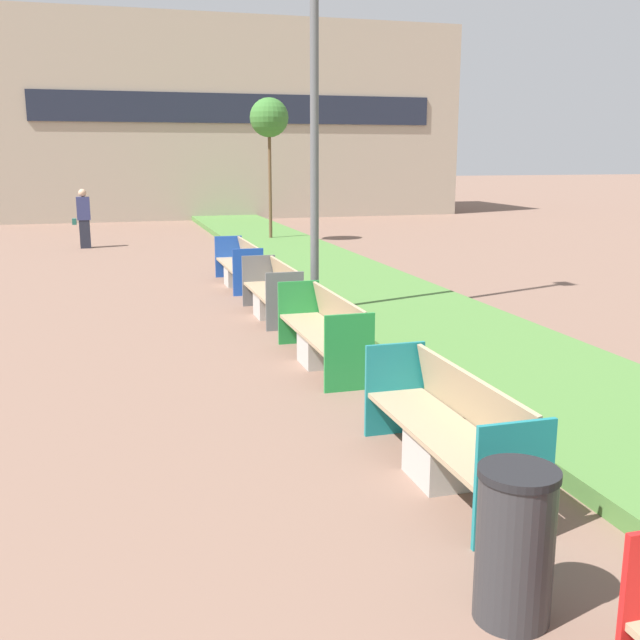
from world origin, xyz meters
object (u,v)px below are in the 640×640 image
object	(u,v)px
bench_blue_frame	(240,268)
bench_grey_frame	(273,296)
pedestrian_walking	(84,218)
litter_bin	(515,545)
sapling_tree_far	(269,119)
street_lamp_post	(314,8)
bench_green_frame	(324,337)
bench_teal_frame	(448,439)

from	to	relation	value
bench_blue_frame	bench_grey_frame	bearing A→B (deg)	-90.07
bench_blue_frame	pedestrian_walking	bearing A→B (deg)	113.22
bench_grey_frame	litter_bin	size ratio (longest dim) A/B	2.18
bench_grey_frame	sapling_tree_far	world-z (taller)	sapling_tree_far
bench_blue_frame	street_lamp_post	bearing A→B (deg)	-80.86
bench_green_frame	street_lamp_post	distance (m)	5.35
bench_green_frame	street_lamp_post	size ratio (longest dim) A/B	0.27
bench_grey_frame	bench_teal_frame	bearing A→B (deg)	-89.98
litter_bin	sapling_tree_far	xyz separation A→B (m)	(2.79, 19.52, 3.32)
litter_bin	sapling_tree_far	size ratio (longest dim) A/B	0.22
street_lamp_post	pedestrian_walking	bearing A→B (deg)	108.82
pedestrian_walking	litter_bin	bearing A→B (deg)	-81.92
bench_green_frame	bench_grey_frame	world-z (taller)	same
bench_teal_frame	street_lamp_post	bearing A→B (deg)	84.59
bench_grey_frame	street_lamp_post	size ratio (longest dim) A/B	0.23
sapling_tree_far	bench_grey_frame	bearing A→B (deg)	-102.18
litter_bin	pedestrian_walking	xyz separation A→B (m)	(-2.82, 19.86, 0.41)
sapling_tree_far	pedestrian_walking	size ratio (longest dim) A/B	2.53
bench_grey_frame	street_lamp_post	bearing A→B (deg)	-38.54
bench_teal_frame	bench_blue_frame	xyz separation A→B (m)	(0.00, 10.21, 0.00)
pedestrian_walking	bench_teal_frame	bearing A→B (deg)	-79.54
sapling_tree_far	street_lamp_post	bearing A→B (deg)	-98.62
street_lamp_post	sapling_tree_far	bearing A→B (deg)	81.38
bench_teal_frame	bench_grey_frame	xyz separation A→B (m)	(-0.00, 6.92, -0.01)
litter_bin	street_lamp_post	bearing A→B (deg)	82.49
bench_teal_frame	litter_bin	xyz separation A→B (m)	(-0.49, -1.93, 0.11)
sapling_tree_far	bench_blue_frame	bearing A→B (deg)	-107.32
bench_green_frame	bench_grey_frame	size ratio (longest dim) A/B	1.15
bench_teal_frame	pedestrian_walking	size ratio (longest dim) A/B	1.33
bench_blue_frame	pedestrian_walking	distance (m)	8.42
bench_green_frame	pedestrian_walking	xyz separation A→B (m)	(-3.31, 14.13, 0.52)
bench_teal_frame	pedestrian_walking	distance (m)	18.24
bench_blue_frame	street_lamp_post	distance (m)	6.00
bench_teal_frame	bench_blue_frame	world-z (taller)	same
bench_grey_frame	bench_blue_frame	distance (m)	3.29
bench_teal_frame	bench_blue_frame	distance (m)	10.21
bench_teal_frame	sapling_tree_far	bearing A→B (deg)	82.54
bench_green_frame	street_lamp_post	world-z (taller)	street_lamp_post
bench_teal_frame	pedestrian_walking	xyz separation A→B (m)	(-3.31, 17.93, 0.52)
bench_green_frame	litter_bin	world-z (taller)	litter_bin
street_lamp_post	bench_grey_frame	bearing A→B (deg)	141.46
street_lamp_post	pedestrian_walking	size ratio (longest dim) A/B	5.25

